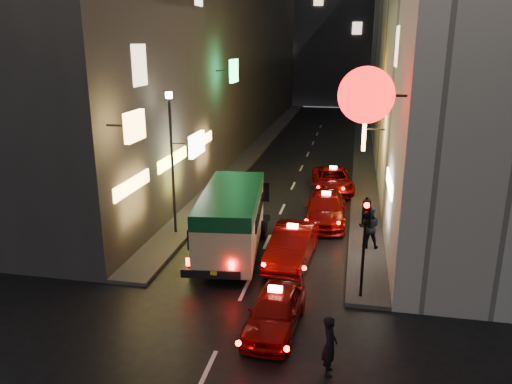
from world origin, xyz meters
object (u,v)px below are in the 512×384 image
Objects in this scene: minibus at (232,214)px; traffic_light at (365,227)px; pedestrian_crossing at (330,342)px; taxi_near at (275,307)px; lamp_post at (172,154)px.

traffic_light reaches higher than minibus.
traffic_light reaches higher than pedestrian_crossing.
taxi_near is at bearing -139.50° from traffic_light.
minibus is 8.32m from pedestrian_crossing.
minibus is 1.39× the size of taxi_near.
taxi_near is 3.90m from traffic_light.
pedestrian_crossing is at bearing -101.68° from traffic_light.
pedestrian_crossing is 0.54× the size of traffic_light.
taxi_near is 2.52m from pedestrian_crossing.
minibus is 3.92m from lamp_post.
traffic_light is (2.56, 2.19, 1.96)m from taxi_near.
minibus is at bearing 149.82° from traffic_light.
traffic_light reaches higher than taxi_near.
pedestrian_crossing reaches higher than taxi_near.
pedestrian_crossing is at bearing -58.14° from minibus.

